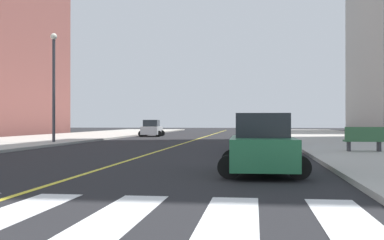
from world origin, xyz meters
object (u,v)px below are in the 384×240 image
at_px(car_blue_nearest, 256,132).
at_px(street_lamp, 54,78).
at_px(car_red_fifth, 256,128).
at_px(car_green_second, 262,146).
at_px(park_bench, 364,140).
at_px(car_gray_third, 264,139).
at_px(car_white_fourth, 152,129).

distance_m(car_blue_nearest, street_lamp, 14.21).
bearing_deg(car_red_fifth, car_green_second, 87.38).
bearing_deg(street_lamp, park_bench, -23.51).
xyz_separation_m(car_green_second, street_lamp, (-13.59, 16.94, 3.64)).
distance_m(car_gray_third, street_lamp, 17.28).
bearing_deg(car_gray_third, car_white_fourth, -66.65).
relative_size(park_bench, street_lamp, 0.25).
height_order(car_blue_nearest, park_bench, car_blue_nearest).
height_order(car_white_fourth, car_red_fifth, car_red_fifth).
distance_m(car_gray_third, car_red_fifth, 30.36).
bearing_deg(car_blue_nearest, park_bench, 132.79).
bearing_deg(car_green_second, car_white_fourth, -74.10).
bearing_deg(street_lamp, car_red_fifth, 56.77).
xyz_separation_m(car_blue_nearest, car_green_second, (0.14, -14.03, -0.07)).
xyz_separation_m(park_bench, street_lamp, (-18.36, 7.99, 3.77)).
bearing_deg(car_red_fifth, car_gray_third, 87.77).
bearing_deg(car_white_fourth, park_bench, -61.28).
distance_m(car_gray_third, car_white_fourth, 28.80).
relative_size(car_blue_nearest, car_white_fourth, 1.13).
distance_m(car_red_fifth, street_lamp, 24.87).
distance_m(car_blue_nearest, car_white_fourth, 22.42).
distance_m(car_green_second, car_gray_third, 7.17).
bearing_deg(park_bench, car_blue_nearest, 43.33).
height_order(car_blue_nearest, street_lamp, street_lamp).
bearing_deg(car_gray_third, car_blue_nearest, -85.73).
xyz_separation_m(car_gray_third, street_lamp, (-13.77, 9.77, 3.68)).
xyz_separation_m(car_gray_third, car_red_fifth, (-0.29, 30.36, 0.08)).
bearing_deg(car_gray_third, street_lamp, -33.83).
bearing_deg(park_bench, car_white_fourth, 30.77).
relative_size(car_red_fifth, park_bench, 2.32).
distance_m(car_blue_nearest, car_gray_third, 6.87).
bearing_deg(park_bench, car_gray_third, 110.46).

